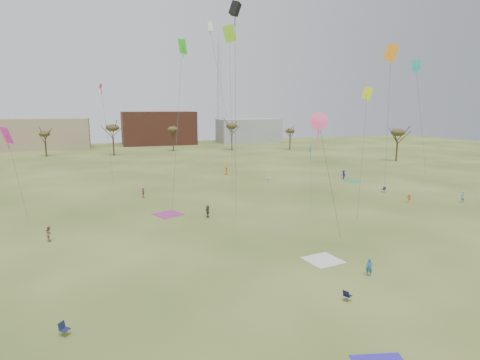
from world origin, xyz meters
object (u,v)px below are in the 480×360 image
object	(u,v)px
camp_chair_left	(65,332)
camp_chair_right	(384,191)
radio_tower	(219,93)
flyer_near_right	(369,267)
camp_chair_center	(347,298)

from	to	relation	value
camp_chair_left	camp_chair_right	world-z (taller)	same
camp_chair_left	radio_tower	xyz separation A→B (m)	(47.58, 131.12, 18.95)
flyer_near_right	camp_chair_left	world-z (taller)	flyer_near_right
camp_chair_center	radio_tower	xyz separation A→B (m)	(28.64, 132.94, 18.95)
flyer_near_right	camp_chair_center	bearing A→B (deg)	-99.17
flyer_near_right	camp_chair_right	world-z (taller)	flyer_near_right
camp_chair_center	flyer_near_right	bearing A→B (deg)	-77.16
camp_chair_left	flyer_near_right	bearing A→B (deg)	-46.88
camp_chair_left	camp_chair_right	bearing A→B (deg)	-18.66
flyer_near_right	camp_chair_right	distance (m)	35.26
camp_chair_right	radio_tower	bearing A→B (deg)	162.44
camp_chair_left	camp_chair_right	size ratio (longest dim) A/B	1.00
flyer_near_right	camp_chair_center	world-z (taller)	flyer_near_right
camp_chair_center	camp_chair_right	distance (m)	40.41
camp_chair_left	radio_tower	bearing A→B (deg)	19.85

